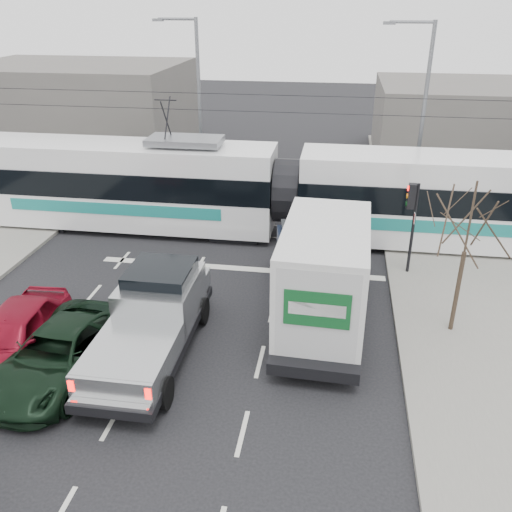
# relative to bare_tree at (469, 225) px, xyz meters

# --- Properties ---
(ground) EXTENTS (120.00, 120.00, 0.00)m
(ground) POSITION_rel_bare_tree_xyz_m (-7.60, -2.50, -3.79)
(ground) COLOR black
(ground) RESTS_ON ground
(rails) EXTENTS (60.00, 1.60, 0.03)m
(rails) POSITION_rel_bare_tree_xyz_m (-7.60, 7.50, -3.78)
(rails) COLOR #33302D
(rails) RESTS_ON ground
(building_left) EXTENTS (14.00, 10.00, 6.00)m
(building_left) POSITION_rel_bare_tree_xyz_m (-21.60, 19.50, -0.79)
(building_left) COLOR #645F5A
(building_left) RESTS_ON ground
(building_right) EXTENTS (12.00, 10.00, 5.00)m
(building_right) POSITION_rel_bare_tree_xyz_m (4.40, 21.50, -1.29)
(building_right) COLOR #645F5A
(building_right) RESTS_ON ground
(bare_tree) EXTENTS (2.40, 2.40, 5.00)m
(bare_tree) POSITION_rel_bare_tree_xyz_m (0.00, 0.00, 0.00)
(bare_tree) COLOR #47382B
(bare_tree) RESTS_ON ground
(traffic_signal) EXTENTS (0.44, 0.44, 3.60)m
(traffic_signal) POSITION_rel_bare_tree_xyz_m (-1.13, 4.00, -1.05)
(traffic_signal) COLOR black
(traffic_signal) RESTS_ON ground
(street_lamp_near) EXTENTS (2.38, 0.25, 9.00)m
(street_lamp_near) POSITION_rel_bare_tree_xyz_m (-0.29, 11.50, 1.32)
(street_lamp_near) COLOR slate
(street_lamp_near) RESTS_ON ground
(street_lamp_far) EXTENTS (2.38, 0.25, 9.00)m
(street_lamp_far) POSITION_rel_bare_tree_xyz_m (-11.79, 13.50, 1.32)
(street_lamp_far) COLOR slate
(street_lamp_far) RESTS_ON ground
(catenary) EXTENTS (60.00, 0.20, 7.00)m
(catenary) POSITION_rel_bare_tree_xyz_m (-7.60, 7.50, 0.09)
(catenary) COLOR black
(catenary) RESTS_ON ground
(tram) EXTENTS (29.15, 3.02, 5.95)m
(tram) POSITION_rel_bare_tree_xyz_m (-6.17, 7.09, -1.68)
(tram) COLOR white
(tram) RESTS_ON ground
(silver_pickup) EXTENTS (2.41, 6.63, 2.40)m
(silver_pickup) POSITION_rel_bare_tree_xyz_m (-9.17, -2.32, -2.60)
(silver_pickup) COLOR black
(silver_pickup) RESTS_ON ground
(box_truck) EXTENTS (2.83, 7.54, 3.72)m
(box_truck) POSITION_rel_bare_tree_xyz_m (-4.15, -0.04, -1.95)
(box_truck) COLOR black
(box_truck) RESTS_ON ground
(navy_pickup) EXTENTS (2.88, 5.77, 2.33)m
(navy_pickup) POSITION_rel_bare_tree_xyz_m (-4.87, 1.90, -2.64)
(navy_pickup) COLOR black
(navy_pickup) RESTS_ON ground
(green_car) EXTENTS (2.85, 5.44, 1.46)m
(green_car) POSITION_rel_bare_tree_xyz_m (-11.47, -3.97, -3.06)
(green_car) COLOR black
(green_car) RESTS_ON ground
(red_car) EXTENTS (2.21, 4.94, 1.65)m
(red_car) POSITION_rel_bare_tree_xyz_m (-13.16, -3.43, -2.97)
(red_car) COLOR maroon
(red_car) RESTS_ON ground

